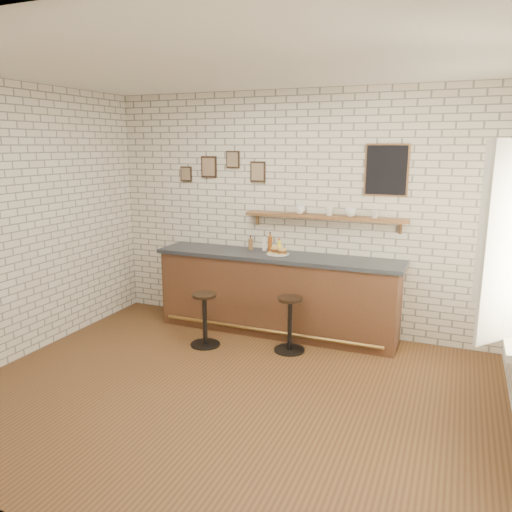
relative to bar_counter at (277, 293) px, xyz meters
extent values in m
plane|color=brown|center=(0.13, -1.70, -0.51)|extent=(5.00, 5.00, 0.00)
cube|color=#51311D|center=(0.00, 0.00, -0.03)|extent=(3.00, 0.58, 0.96)
cube|color=#2D333A|center=(0.00, 0.00, 0.48)|extent=(3.10, 0.62, 0.05)
cylinder|color=olive|center=(0.00, -0.32, -0.39)|extent=(2.79, 0.04, 0.04)
cylinder|color=white|center=(0.01, 0.02, 0.51)|extent=(0.28, 0.28, 0.01)
cylinder|color=gold|center=(0.06, 0.05, 0.52)|extent=(0.05, 0.05, 0.00)
cylinder|color=gold|center=(0.03, 0.00, 0.52)|extent=(0.05, 0.05, 0.00)
cylinder|color=gold|center=(-0.09, 0.09, 0.52)|extent=(0.06, 0.06, 0.00)
cylinder|color=gold|center=(0.03, 0.05, 0.52)|extent=(0.06, 0.06, 0.00)
cylinder|color=gold|center=(-0.11, -0.02, 0.52)|extent=(0.06, 0.06, 0.00)
cylinder|color=gold|center=(0.07, 0.02, 0.52)|extent=(0.04, 0.04, 0.00)
cylinder|color=gold|center=(0.00, -0.03, 0.52)|extent=(0.05, 0.05, 0.00)
cylinder|color=gold|center=(-0.10, -0.05, 0.52)|extent=(0.04, 0.04, 0.00)
cylinder|color=gold|center=(-0.14, 0.03, 0.52)|extent=(0.05, 0.05, 0.00)
cylinder|color=gold|center=(0.05, -0.03, 0.52)|extent=(0.06, 0.06, 0.00)
cylinder|color=gold|center=(-0.11, 0.05, 0.52)|extent=(0.04, 0.04, 0.00)
cylinder|color=gold|center=(0.03, 0.01, 0.52)|extent=(0.05, 0.05, 0.00)
cylinder|color=brown|center=(-0.42, 0.16, 0.57)|extent=(0.06, 0.06, 0.14)
cylinder|color=brown|center=(-0.42, 0.16, 0.66)|extent=(0.02, 0.02, 0.03)
cylinder|color=black|center=(-0.42, 0.16, 0.68)|extent=(0.02, 0.02, 0.01)
cylinder|color=white|center=(-0.23, 0.16, 0.58)|extent=(0.05, 0.05, 0.15)
cylinder|color=white|center=(-0.23, 0.16, 0.68)|extent=(0.02, 0.02, 0.03)
cylinder|color=black|center=(-0.23, 0.16, 0.70)|extent=(0.02, 0.02, 0.01)
cylinder|color=#924617|center=(-0.15, 0.16, 0.60)|extent=(0.06, 0.06, 0.19)
cylinder|color=#924617|center=(-0.15, 0.16, 0.71)|extent=(0.02, 0.02, 0.04)
cylinder|color=black|center=(-0.15, 0.16, 0.74)|extent=(0.02, 0.02, 0.01)
cylinder|color=yellow|center=(-0.03, 0.16, 0.57)|extent=(0.05, 0.05, 0.13)
cylinder|color=yellow|center=(-0.03, 0.16, 0.65)|extent=(0.02, 0.02, 0.03)
cylinder|color=maroon|center=(-0.03, 0.16, 0.66)|extent=(0.03, 0.03, 0.01)
cylinder|color=black|center=(-0.63, -0.74, -0.50)|extent=(0.35, 0.35, 0.02)
cylinder|color=black|center=(-0.63, -0.74, -0.20)|extent=(0.05, 0.05, 0.58)
cylinder|color=black|center=(-0.63, -0.74, 0.11)|extent=(0.34, 0.34, 0.04)
cylinder|color=black|center=(0.35, -0.52, -0.50)|extent=(0.36, 0.36, 0.02)
cylinder|color=black|center=(0.35, -0.52, -0.19)|extent=(0.05, 0.05, 0.59)
cylinder|color=black|center=(0.35, -0.52, 0.12)|extent=(0.37, 0.37, 0.04)
cube|color=brown|center=(0.53, 0.20, 0.97)|extent=(2.00, 0.18, 0.04)
cube|color=brown|center=(-0.37, 0.27, 0.89)|extent=(0.03, 0.04, 0.16)
cube|color=brown|center=(1.43, 0.27, 0.89)|extent=(0.03, 0.04, 0.16)
imported|color=white|center=(0.22, 0.20, 1.04)|extent=(0.16, 0.16, 0.10)
imported|color=white|center=(0.59, 0.20, 1.04)|extent=(0.14, 0.14, 0.10)
imported|color=white|center=(0.85, 0.20, 1.05)|extent=(0.17, 0.17, 0.11)
imported|color=white|center=(1.14, 0.20, 1.04)|extent=(0.13, 0.13, 0.09)
cube|color=black|center=(-1.07, 0.28, 1.54)|extent=(0.22, 0.02, 0.28)
cube|color=black|center=(-0.72, 0.28, 1.64)|extent=(0.18, 0.02, 0.22)
cube|color=black|center=(-0.37, 0.28, 1.49)|extent=(0.20, 0.02, 0.26)
cube|color=black|center=(-1.42, 0.28, 1.44)|extent=(0.16, 0.02, 0.20)
cube|color=black|center=(1.23, 0.28, 1.54)|extent=(0.46, 0.02, 0.56)
cube|color=white|center=(2.45, -1.10, 1.14)|extent=(0.40, 0.46, 1.46)
imported|color=tan|center=(2.51, -1.44, 0.43)|extent=(0.26, 0.28, 0.02)
camera|label=1|loc=(2.06, -5.67, 1.83)|focal=35.00mm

